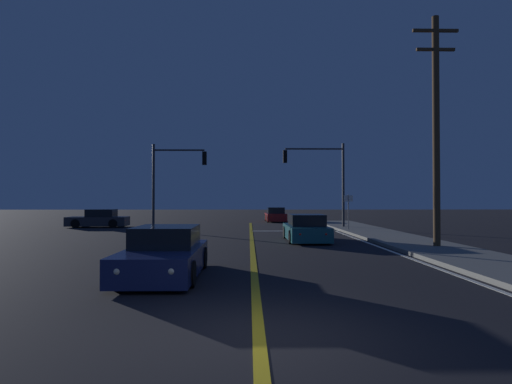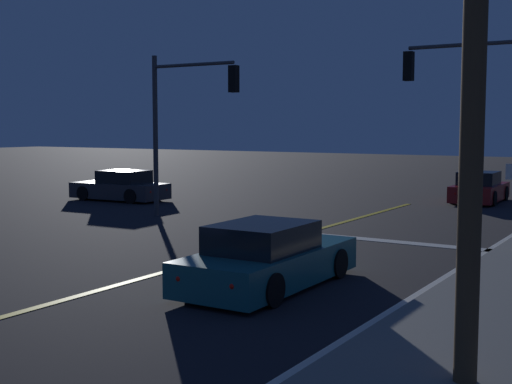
# 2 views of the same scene
# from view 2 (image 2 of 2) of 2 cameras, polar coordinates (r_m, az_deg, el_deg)

# --- Properties ---
(sidewalk_right) EXTENTS (3.20, 41.23, 0.15)m
(sidewalk_right) POSITION_cam_2_polar(r_m,az_deg,el_deg) (9.57, 15.48, -14.34)
(sidewalk_right) COLOR slate
(sidewalk_right) RESTS_ON ground
(lane_line_center) EXTENTS (0.20, 38.94, 0.01)m
(lane_line_center) POSITION_cam_2_polar(r_m,az_deg,el_deg) (13.54, -16.50, -8.79)
(lane_line_center) COLOR gold
(lane_line_center) RESTS_ON ground
(lane_line_edge_right) EXTENTS (0.16, 38.94, 0.01)m
(lane_line_edge_right) POSITION_cam_2_polar(r_m,az_deg,el_deg) (10.23, 5.21, -13.26)
(lane_line_edge_right) COLOR silver
(lane_line_edge_right) RESTS_ON ground
(stop_bar) EXTENTS (5.79, 0.50, 0.01)m
(stop_bar) POSITION_cam_2_polar(r_m,az_deg,el_deg) (20.16, 11.23, -4.02)
(stop_bar) COLOR silver
(stop_bar) RESTS_ON ground
(car_distant_tail_red) EXTENTS (1.95, 4.18, 1.34)m
(car_distant_tail_red) POSITION_cam_2_polar(r_m,az_deg,el_deg) (31.47, 17.92, 0.25)
(car_distant_tail_red) COLOR maroon
(car_distant_tail_red) RESTS_ON ground
(car_side_waiting_teal) EXTENTS (2.02, 4.66, 1.34)m
(car_side_waiting_teal) POSITION_cam_2_polar(r_m,az_deg,el_deg) (14.22, 0.97, -5.51)
(car_side_waiting_teal) COLOR #195960
(car_side_waiting_teal) RESTS_ON ground
(car_mid_block_charcoal) EXTENTS (4.43, 2.08, 1.34)m
(car_mid_block_charcoal) POSITION_cam_2_polar(r_m,az_deg,el_deg) (31.31, -11.07, 0.39)
(car_mid_block_charcoal) COLOR #2D2D33
(car_mid_block_charcoal) RESTS_ON ground
(traffic_signal_near_right) EXTENTS (4.39, 0.28, 6.09)m
(traffic_signal_near_right) POSITION_cam_2_polar(r_m,az_deg,el_deg) (21.49, 19.07, 7.27)
(traffic_signal_near_right) COLOR #38383D
(traffic_signal_near_right) RESTS_ON ground
(traffic_signal_far_left) EXTENTS (3.67, 0.28, 5.82)m
(traffic_signal_far_left) POSITION_cam_2_polar(r_m,az_deg,el_deg) (24.74, -6.02, 6.75)
(traffic_signal_far_left) COLOR #38383D
(traffic_signal_far_left) RESTS_ON ground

